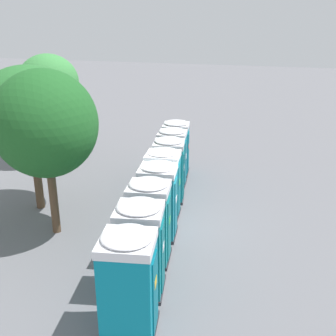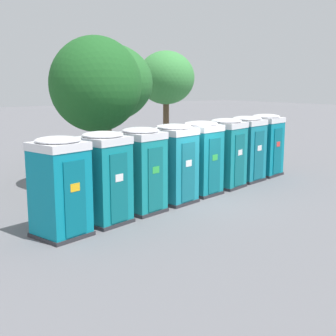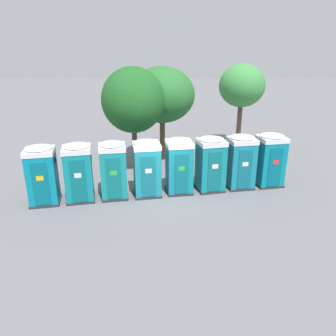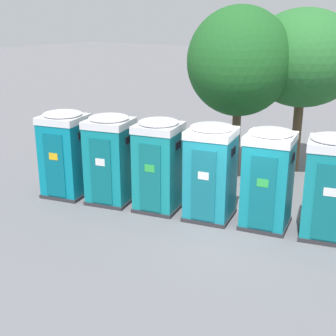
{
  "view_description": "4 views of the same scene",
  "coord_description": "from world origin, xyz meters",
  "px_view_note": "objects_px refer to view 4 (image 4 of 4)",
  "views": [
    {
      "loc": [
        -11.7,
        -3.93,
        6.61
      ],
      "look_at": [
        2.07,
        0.77,
        1.33
      ],
      "focal_mm": 42.0,
      "sensor_mm": 36.0,
      "label": 1
    },
    {
      "loc": [
        -9.88,
        -11.39,
        3.86
      ],
      "look_at": [
        -1.03,
        0.13,
        1.16
      ],
      "focal_mm": 50.0,
      "sensor_mm": 36.0,
      "label": 2
    },
    {
      "loc": [
        0.37,
        -13.49,
        6.29
      ],
      "look_at": [
        0.15,
        0.37,
        1.19
      ],
      "focal_mm": 35.0,
      "sensor_mm": 36.0,
      "label": 3
    },
    {
      "loc": [
        4.66,
        -10.0,
        5.16
      ],
      "look_at": [
        -1.98,
        -0.06,
        1.21
      ],
      "focal_mm": 50.0,
      "sensor_mm": 36.0,
      "label": 4
    }
  ],
  "objects_px": {
    "portapotty_0": "(65,153)",
    "street_tree_0": "(239,62)",
    "portapotty_2": "(159,164)",
    "portapotty_3": "(211,171)",
    "portapotty_1": "(110,159)",
    "portapotty_4": "(268,178)",
    "street_tree_2": "(303,59)",
    "portapotty_5": "(330,186)"
  },
  "relations": [
    {
      "from": "portapotty_4",
      "to": "portapotty_5",
      "type": "bearing_deg",
      "value": 10.56
    },
    {
      "from": "portapotty_5",
      "to": "portapotty_1",
      "type": "bearing_deg",
      "value": -168.46
    },
    {
      "from": "portapotty_2",
      "to": "portapotty_1",
      "type": "bearing_deg",
      "value": -167.72
    },
    {
      "from": "portapotty_3",
      "to": "portapotty_5",
      "type": "relative_size",
      "value": 1.0
    },
    {
      "from": "portapotty_5",
      "to": "street_tree_2",
      "type": "xyz_separation_m",
      "value": [
        -2.36,
        4.44,
        2.51
      ]
    },
    {
      "from": "portapotty_2",
      "to": "street_tree_0",
      "type": "bearing_deg",
      "value": 81.47
    },
    {
      "from": "portapotty_0",
      "to": "street_tree_0",
      "type": "bearing_deg",
      "value": 51.24
    },
    {
      "from": "portapotty_0",
      "to": "portapotty_2",
      "type": "distance_m",
      "value": 2.95
    },
    {
      "from": "portapotty_2",
      "to": "street_tree_0",
      "type": "xyz_separation_m",
      "value": [
        0.54,
        3.62,
        2.46
      ]
    },
    {
      "from": "portapotty_0",
      "to": "portapotty_4",
      "type": "distance_m",
      "value": 5.91
    },
    {
      "from": "portapotty_2",
      "to": "portapotty_5",
      "type": "xyz_separation_m",
      "value": [
        4.34,
        0.87,
        -0.0
      ]
    },
    {
      "from": "portapotty_3",
      "to": "portapotty_5",
      "type": "bearing_deg",
      "value": 11.82
    },
    {
      "from": "portapotty_1",
      "to": "street_tree_0",
      "type": "relative_size",
      "value": 0.47
    },
    {
      "from": "portapotty_2",
      "to": "portapotty_3",
      "type": "bearing_deg",
      "value": 10.23
    },
    {
      "from": "street_tree_2",
      "to": "portapotty_4",
      "type": "bearing_deg",
      "value": -79.14
    },
    {
      "from": "portapotty_1",
      "to": "street_tree_2",
      "type": "bearing_deg",
      "value": 58.6
    },
    {
      "from": "portapotty_4",
      "to": "portapotty_3",
      "type": "bearing_deg",
      "value": -166.91
    },
    {
      "from": "portapotty_2",
      "to": "street_tree_2",
      "type": "height_order",
      "value": "street_tree_2"
    },
    {
      "from": "portapotty_0",
      "to": "portapotty_3",
      "type": "distance_m",
      "value": 4.43
    },
    {
      "from": "portapotty_2",
      "to": "portapotty_3",
      "type": "xyz_separation_m",
      "value": [
        1.45,
        0.26,
        -0.0
      ]
    },
    {
      "from": "portapotty_2",
      "to": "portapotty_3",
      "type": "height_order",
      "value": "same"
    },
    {
      "from": "portapotty_5",
      "to": "portapotty_3",
      "type": "bearing_deg",
      "value": -168.18
    },
    {
      "from": "street_tree_0",
      "to": "portapotty_5",
      "type": "bearing_deg",
      "value": -35.94
    },
    {
      "from": "portapotty_1",
      "to": "portapotty_4",
      "type": "bearing_deg",
      "value": 11.86
    },
    {
      "from": "portapotty_0",
      "to": "portapotty_4",
      "type": "xyz_separation_m",
      "value": [
        5.77,
        1.24,
        0.0
      ]
    },
    {
      "from": "portapotty_3",
      "to": "portapotty_4",
      "type": "distance_m",
      "value": 1.48
    },
    {
      "from": "portapotty_0",
      "to": "portapotty_2",
      "type": "relative_size",
      "value": 1.0
    },
    {
      "from": "portapotty_2",
      "to": "street_tree_2",
      "type": "distance_m",
      "value": 6.2
    },
    {
      "from": "portapotty_2",
      "to": "street_tree_2",
      "type": "relative_size",
      "value": 0.47
    },
    {
      "from": "portapotty_5",
      "to": "street_tree_2",
      "type": "bearing_deg",
      "value": 117.95
    },
    {
      "from": "street_tree_0",
      "to": "portapotty_0",
      "type": "bearing_deg",
      "value": -128.76
    },
    {
      "from": "portapotty_0",
      "to": "street_tree_0",
      "type": "relative_size",
      "value": 0.47
    },
    {
      "from": "portapotty_0",
      "to": "portapotty_4",
      "type": "height_order",
      "value": "same"
    },
    {
      "from": "portapotty_1",
      "to": "street_tree_0",
      "type": "xyz_separation_m",
      "value": [
        1.99,
        3.94,
        2.46
      ]
    },
    {
      "from": "street_tree_0",
      "to": "street_tree_2",
      "type": "distance_m",
      "value": 2.22
    },
    {
      "from": "portapotty_3",
      "to": "street_tree_0",
      "type": "xyz_separation_m",
      "value": [
        -0.91,
        3.36,
        2.46
      ]
    },
    {
      "from": "portapotty_2",
      "to": "portapotty_5",
      "type": "relative_size",
      "value": 1.0
    },
    {
      "from": "portapotty_1",
      "to": "portapotty_2",
      "type": "xyz_separation_m",
      "value": [
        1.44,
        0.31,
        0.0
      ]
    },
    {
      "from": "portapotty_0",
      "to": "street_tree_0",
      "type": "xyz_separation_m",
      "value": [
        3.43,
        4.27,
        2.46
      ]
    },
    {
      "from": "street_tree_2",
      "to": "portapotty_0",
      "type": "bearing_deg",
      "value": -129.3
    },
    {
      "from": "portapotty_3",
      "to": "portapotty_4",
      "type": "relative_size",
      "value": 1.0
    },
    {
      "from": "street_tree_2",
      "to": "portapotty_1",
      "type": "bearing_deg",
      "value": -121.4
    }
  ]
}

